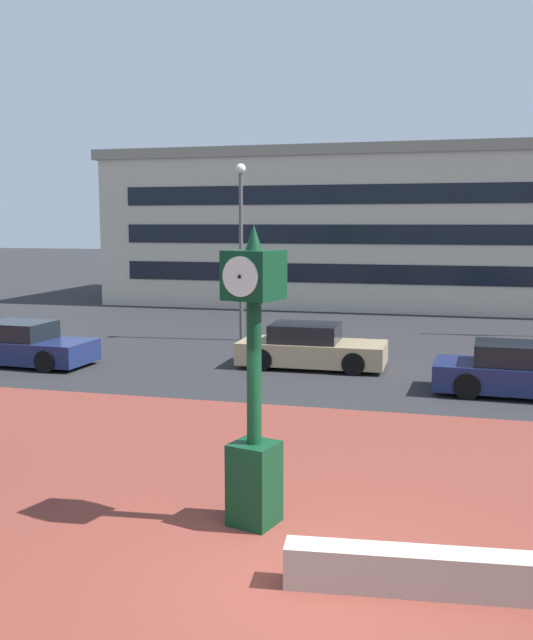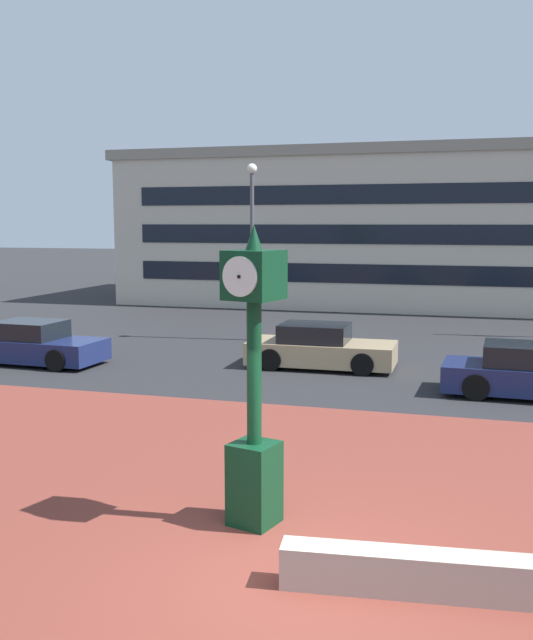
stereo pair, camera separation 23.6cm
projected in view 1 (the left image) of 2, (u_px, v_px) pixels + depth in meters
ground_plane at (310, 581)px, 8.58m from camera, size 200.00×200.00×0.00m
plaza_brick_paving at (337, 515)px, 10.49m from camera, size 44.00×12.00×0.01m
planter_wall at (425, 572)px, 8.27m from camera, size 3.22×0.74×0.50m
street_clock at (254, 391)px, 9.96m from camera, size 0.82×0.84×4.17m
car_street_near at (24, 346)px, 21.61m from camera, size 4.13×2.01×1.28m
car_street_mid at (523, 372)px, 17.76m from camera, size 4.42×2.01×1.28m
car_street_far at (311, 348)px, 21.21m from camera, size 4.25×1.96×1.28m
civic_building at (426, 228)px, 38.58m from camera, size 32.50×12.05×7.83m
street_lamp_post at (241, 233)px, 25.67m from camera, size 0.36×0.36×6.25m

